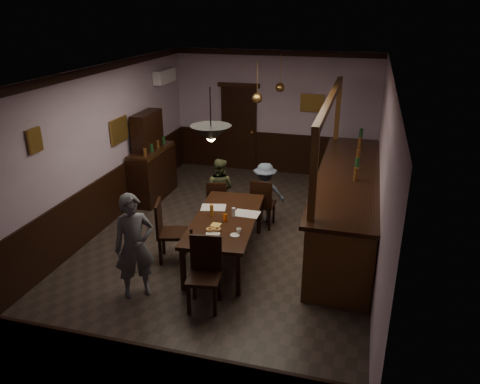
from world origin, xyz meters
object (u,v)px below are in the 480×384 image
(chair_far_left, at_px, (217,201))
(coffee_cup, at_px, (239,231))
(person_seated_right, at_px, (265,193))
(pendant_brass_mid, at_px, (257,98))
(pendant_brass_far, at_px, (280,88))
(soda_can, at_px, (225,218))
(bar_counter, at_px, (347,204))
(person_standing, at_px, (134,246))
(chair_near, at_px, (205,269))
(chair_far_right, at_px, (262,202))
(pendant_iron, at_px, (211,134))
(sideboard, at_px, (151,165))
(chair_side, at_px, (167,229))
(dining_table, at_px, (225,221))
(person_seated_left, at_px, (219,189))

(chair_far_left, height_order, coffee_cup, chair_far_left)
(person_seated_right, height_order, pendant_brass_mid, pendant_brass_mid)
(person_seated_right, height_order, pendant_brass_far, pendant_brass_far)
(chair_far_left, distance_m, soda_can, 1.50)
(chair_far_left, distance_m, bar_counter, 2.44)
(person_seated_right, relative_size, pendant_brass_mid, 1.49)
(person_standing, bearing_deg, coffee_cup, -4.58)
(chair_near, xyz_separation_m, coffee_cup, (0.26, 0.83, 0.23))
(chair_far_right, bearing_deg, coffee_cup, 92.88)
(person_seated_right, bearing_deg, pendant_iron, 66.84)
(soda_can, xyz_separation_m, pendant_brass_far, (0.16, 3.64, 1.49))
(pendant_brass_mid, bearing_deg, sideboard, -178.13)
(chair_side, relative_size, bar_counter, 0.23)
(soda_can, bearing_deg, chair_side, -169.00)
(dining_table, bearing_deg, person_seated_left, 110.95)
(pendant_brass_far, bearing_deg, chair_far_right, -86.40)
(person_seated_right, bearing_deg, chair_far_right, 75.81)
(pendant_brass_mid, bearing_deg, person_standing, -104.79)
(chair_near, bearing_deg, pendant_iron, 85.69)
(chair_far_left, height_order, person_seated_right, person_seated_right)
(chair_far_right, xyz_separation_m, pendant_brass_mid, (-0.34, 0.91, 1.76))
(person_seated_left, bearing_deg, sideboard, -13.92)
(coffee_cup, distance_m, pendant_iron, 1.64)
(person_seated_right, distance_m, pendant_brass_mid, 1.84)
(chair_near, xyz_separation_m, soda_can, (-0.07, 1.20, 0.24))
(chair_far_right, distance_m, pendant_iron, 2.81)
(soda_can, height_order, pendant_brass_far, pendant_brass_far)
(person_seated_right, height_order, pendant_iron, pendant_iron)
(chair_far_left, relative_size, coffee_cup, 11.06)
(dining_table, bearing_deg, chair_far_left, 113.67)
(person_seated_right, height_order, coffee_cup, person_seated_right)
(chair_near, distance_m, sideboard, 4.22)
(pendant_brass_mid, bearing_deg, person_seated_left, -128.91)
(pendant_iron, bearing_deg, dining_table, 94.76)
(sideboard, height_order, bar_counter, bar_counter)
(chair_far_left, bearing_deg, bar_counter, 167.70)
(person_seated_left, distance_m, pendant_iron, 2.97)
(soda_can, xyz_separation_m, sideboard, (-2.35, 2.25, -0.05))
(chair_near, bearing_deg, chair_far_left, 95.77)
(pendant_iron, bearing_deg, pendant_brass_mid, 91.38)
(soda_can, bearing_deg, pendant_brass_mid, 91.05)
(bar_counter, xyz_separation_m, pendant_brass_far, (-1.69, 2.20, 1.65))
(person_seated_right, relative_size, pendant_brass_far, 1.49)
(chair_side, xyz_separation_m, person_seated_right, (1.23, 1.88, 0.03))
(chair_far_right, bearing_deg, person_standing, 65.93)
(person_seated_left, relative_size, sideboard, 0.65)
(person_seated_right, bearing_deg, chair_far_left, 4.71)
(chair_far_right, distance_m, sideboard, 2.79)
(chair_near, height_order, chair_side, chair_side)
(person_standing, xyz_separation_m, person_seated_left, (0.37, 2.84, -0.17))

